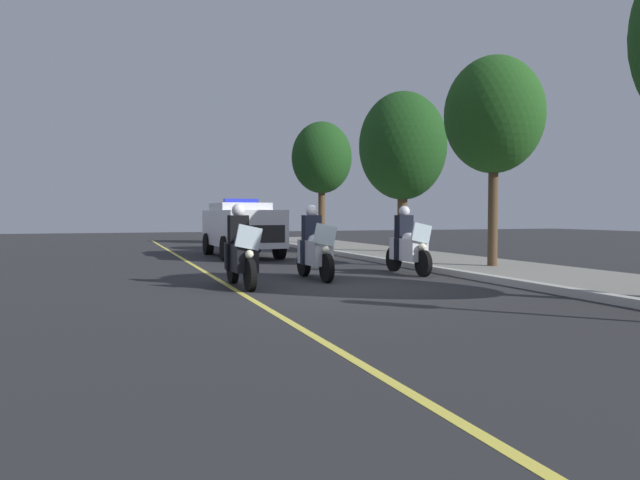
% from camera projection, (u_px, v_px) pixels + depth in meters
% --- Properties ---
extents(ground_plane, '(80.00, 80.00, 0.00)m').
position_uv_depth(ground_plane, '(348.00, 287.00, 12.40)').
color(ground_plane, '#28282B').
extents(curb_strip, '(48.00, 0.24, 0.15)m').
position_uv_depth(curb_strip, '(484.00, 277.00, 13.51)').
color(curb_strip, '#B7B5AD').
rests_on(curb_strip, ground).
extents(sidewalk_strip, '(48.00, 3.60, 0.10)m').
position_uv_depth(sidewalk_strip, '(552.00, 276.00, 14.15)').
color(sidewalk_strip, gray).
rests_on(sidewalk_strip, ground).
extents(lane_stripe_center, '(48.00, 0.12, 0.01)m').
position_uv_depth(lane_stripe_center, '(238.00, 291.00, 11.63)').
color(lane_stripe_center, '#E0D14C').
rests_on(lane_stripe_center, ground).
extents(police_motorcycle_lead_left, '(2.14, 0.58, 1.72)m').
position_uv_depth(police_motorcycle_lead_left, '(241.00, 253.00, 12.33)').
color(police_motorcycle_lead_left, black).
rests_on(police_motorcycle_lead_left, ground).
extents(police_motorcycle_lead_right, '(2.14, 0.58, 1.72)m').
position_uv_depth(police_motorcycle_lead_right, '(314.00, 249.00, 13.82)').
color(police_motorcycle_lead_right, black).
rests_on(police_motorcycle_lead_right, ground).
extents(police_motorcycle_trailing, '(2.14, 0.58, 1.72)m').
position_uv_depth(police_motorcycle_trailing, '(408.00, 246.00, 15.08)').
color(police_motorcycle_trailing, black).
rests_on(police_motorcycle_trailing, ground).
extents(police_suv, '(4.96, 2.19, 2.05)m').
position_uv_depth(police_suv, '(242.00, 227.00, 21.12)').
color(police_suv, silver).
rests_on(police_suv, ground).
extents(tree_mid_block, '(2.67, 2.67, 5.66)m').
position_uv_depth(tree_mid_block, '(494.00, 116.00, 16.14)').
color(tree_mid_block, '#4C3823').
rests_on(tree_mid_block, sidewalk_strip).
extents(tree_far_back, '(3.30, 3.30, 6.01)m').
position_uv_depth(tree_far_back, '(403.00, 146.00, 22.53)').
color(tree_far_back, '#4C3823').
rests_on(tree_far_back, sidewalk_strip).
extents(tree_behind_suv, '(2.95, 2.95, 5.94)m').
position_uv_depth(tree_behind_suv, '(322.00, 158.00, 29.36)').
color(tree_behind_suv, '#4C3823').
rests_on(tree_behind_suv, sidewalk_strip).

